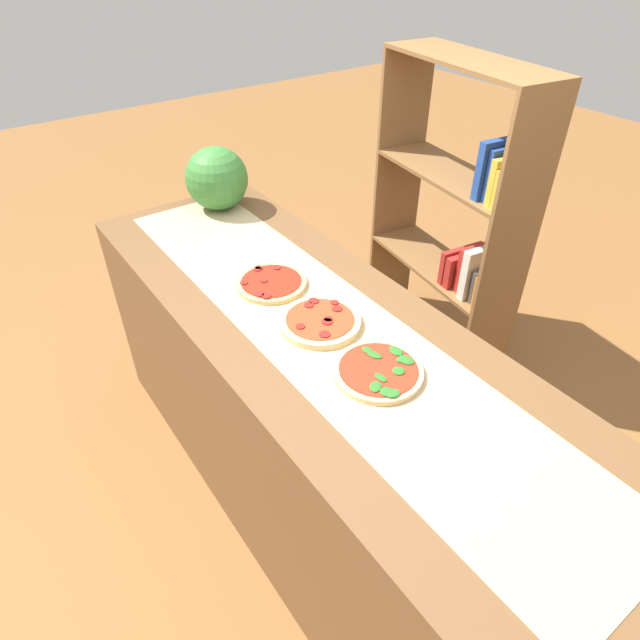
{
  "coord_description": "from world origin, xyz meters",
  "views": [
    {
      "loc": [
        1.11,
        -0.8,
        1.99
      ],
      "look_at": [
        0.0,
        0.0,
        0.94
      ],
      "focal_mm": 30.16,
      "sensor_mm": 36.0,
      "label": 1
    }
  ],
  "objects": [
    {
      "name": "pizza_spinach_2",
      "position": [
        0.29,
        -0.0,
        0.93
      ],
      "size": [
        0.26,
        0.26,
        0.03
      ],
      "color": "#E5C17F",
      "rests_on": "parchment_paper"
    },
    {
      "name": "bookshelf",
      "position": [
        -0.37,
        1.1,
        0.69
      ],
      "size": [
        0.91,
        0.42,
        1.5
      ],
      "color": "brown",
      "rests_on": "ground_plane"
    },
    {
      "name": "pizza_pepperoni_0",
      "position": [
        -0.29,
        -0.01,
        0.93
      ],
      "size": [
        0.25,
        0.25,
        0.02
      ],
      "color": "#DBB26B",
      "rests_on": "parchment_paper"
    },
    {
      "name": "counter",
      "position": [
        0.0,
        0.0,
        0.46
      ],
      "size": [
        2.28,
        0.74,
        0.92
      ],
      "primitive_type": "cube",
      "color": "brown",
      "rests_on": "ground_plane"
    },
    {
      "name": "ground_plane",
      "position": [
        0.0,
        0.0,
        0.0
      ],
      "size": [
        12.0,
        12.0,
        0.0
      ],
      "primitive_type": "plane",
      "color": "brown"
    },
    {
      "name": "pizza_pepperoni_1",
      "position": [
        -0.0,
        0.0,
        0.94
      ],
      "size": [
        0.26,
        0.26,
        0.03
      ],
      "color": "#E5C17F",
      "rests_on": "parchment_paper"
    },
    {
      "name": "watermelon",
      "position": [
        -0.96,
        0.14,
        1.06
      ],
      "size": [
        0.27,
        0.27,
        0.27
      ],
      "primitive_type": "sphere",
      "color": "#387A33",
      "rests_on": "counter"
    },
    {
      "name": "parchment_paper",
      "position": [
        0.0,
        0.0,
        0.92
      ],
      "size": [
        2.14,
        0.45,
        0.0
      ],
      "primitive_type": "cube",
      "color": "tan",
      "rests_on": "counter"
    }
  ]
}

